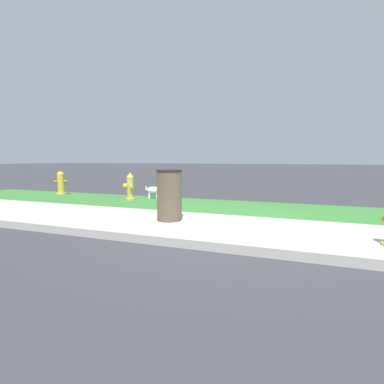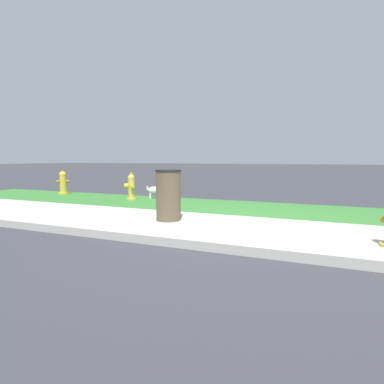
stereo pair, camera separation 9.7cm
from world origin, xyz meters
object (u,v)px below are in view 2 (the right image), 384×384
Objects in this scene: fire_hydrant_mid_block at (131,187)px; small_white_dog at (156,190)px; trash_bin at (168,195)px; fire_hydrant_at_driveway at (63,183)px.

fire_hydrant_mid_block reaches higher than small_white_dog.
small_white_dog is 3.12m from trash_bin.
fire_hydrant_mid_block is 0.96× the size of fire_hydrant_at_driveway.
trash_bin reaches higher than small_white_dog.
fire_hydrant_at_driveway is at bearing 153.62° from trash_bin.
small_white_dog is at bearing 122.88° from trash_bin.
trash_bin is (1.69, -2.61, 0.23)m from small_white_dog.
trash_bin is (2.18, -2.13, 0.11)m from fire_hydrant_mid_block.
small_white_dog is at bearing -35.04° from fire_hydrant_at_driveway.
trash_bin reaches higher than fire_hydrant_at_driveway.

